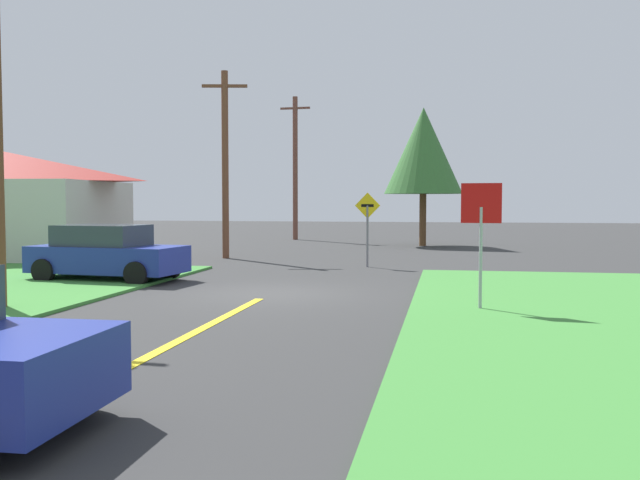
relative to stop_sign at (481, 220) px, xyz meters
The scene contains 8 objects.
ground_plane 5.75m from the stop_sign, 158.21° to the left, with size 120.00×120.00×0.00m, color #313131.
lane_stripe_center 8.05m from the stop_sign, 130.04° to the right, with size 0.20×14.00×0.01m, color yellow.
stop_sign is the anchor object (origin of this frame).
parked_car_near_building 11.12m from the stop_sign, 159.51° to the left, with size 4.56×2.46×1.62m.
utility_pole_mid 15.59m from the stop_sign, 127.81° to the left, with size 1.79×0.48×7.47m.
utility_pole_far 27.88m from the stop_sign, 110.30° to the left, with size 1.80×0.30×8.44m.
direction_sign 10.11m from the stop_sign, 109.92° to the left, with size 0.90×0.17×2.60m.
oak_tree_left 21.80m from the stop_sign, 95.21° to the left, with size 3.99×3.99×7.05m.
Camera 1 is at (4.37, -16.98, 2.32)m, focal length 39.63 mm.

